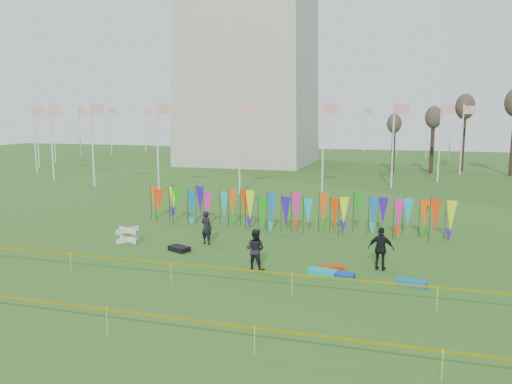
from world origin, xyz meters
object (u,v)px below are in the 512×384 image
(kite_bag_black, at_px, (179,249))
(kite_bag_teal, at_px, (412,283))
(kite_bag_turquoise, at_px, (322,272))
(box_kite, at_px, (128,235))
(person_mid, at_px, (255,249))
(person_left, at_px, (207,228))
(kite_bag_blue, at_px, (343,275))
(kite_bag_red, at_px, (330,268))
(person_right, at_px, (381,249))

(kite_bag_black, distance_m, kite_bag_teal, 11.34)
(kite_bag_turquoise, bearing_deg, kite_bag_teal, -4.53)
(box_kite, distance_m, kite_bag_black, 3.50)
(box_kite, relative_size, kite_bag_teal, 0.72)
(person_mid, relative_size, kite_bag_teal, 1.62)
(person_left, xyz_separation_m, kite_bag_blue, (7.58, -3.50, -0.79))
(box_kite, bearing_deg, person_left, 11.48)
(person_left, xyz_separation_m, kite_bag_turquoise, (6.69, -3.42, -0.77))
(kite_bag_turquoise, xyz_separation_m, kite_bag_teal, (3.65, -0.29, -0.01))
(kite_bag_blue, xyz_separation_m, kite_bag_red, (-0.66, 0.80, 0.01))
(person_mid, relative_size, kite_bag_black, 1.74)
(kite_bag_turquoise, bearing_deg, box_kite, 166.74)
(person_left, relative_size, kite_bag_red, 1.58)
(person_right, height_order, kite_bag_blue, person_right)
(person_left, height_order, kite_bag_teal, person_left)
(person_left, bearing_deg, kite_bag_black, 77.58)
(kite_bag_black, bearing_deg, kite_bag_teal, -10.41)
(kite_bag_red, xyz_separation_m, kite_bag_teal, (3.41, -1.01, 0.01))
(box_kite, height_order, kite_bag_blue, box_kite)
(box_kite, xyz_separation_m, person_mid, (7.93, -2.68, 0.52))
(kite_bag_turquoise, relative_size, kite_bag_red, 1.05)
(person_mid, distance_m, person_right, 5.53)
(person_left, relative_size, person_right, 0.93)
(person_right, height_order, kite_bag_teal, person_right)
(box_kite, relative_size, kite_bag_red, 0.73)
(kite_bag_red, bearing_deg, kite_bag_black, 172.38)
(kite_bag_blue, xyz_separation_m, kite_bag_black, (-8.40, 1.84, 0.03))
(person_left, bearing_deg, box_kite, 25.28)
(person_mid, relative_size, kite_bag_red, 1.64)
(kite_bag_black, bearing_deg, kite_bag_turquoise, -13.19)
(person_right, relative_size, kite_bag_blue, 2.09)
(person_mid, bearing_deg, person_left, -36.66)
(person_mid, distance_m, kite_bag_blue, 3.95)
(person_right, height_order, kite_bag_red, person_right)
(box_kite, height_order, person_right, person_right)
(person_left, distance_m, person_right, 9.25)
(person_right, xyz_separation_m, kite_bag_turquoise, (-2.35, -1.43, -0.84))
(box_kite, distance_m, person_mid, 8.39)
(person_mid, height_order, kite_bag_blue, person_mid)
(person_right, distance_m, kite_bag_red, 2.39)
(box_kite, height_order, kite_bag_turquoise, box_kite)
(kite_bag_red, bearing_deg, person_mid, -165.33)
(person_mid, bearing_deg, kite_bag_blue, -172.57)
(kite_bag_blue, bearing_deg, kite_bag_red, 129.32)
(person_mid, distance_m, kite_bag_turquoise, 3.08)
(person_mid, bearing_deg, box_kite, -11.78)
(kite_bag_blue, relative_size, kite_bag_black, 0.86)
(person_left, distance_m, kite_bag_teal, 11.01)
(kite_bag_black, relative_size, kite_bag_teal, 0.93)
(kite_bag_teal, bearing_deg, kite_bag_turquoise, 175.47)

